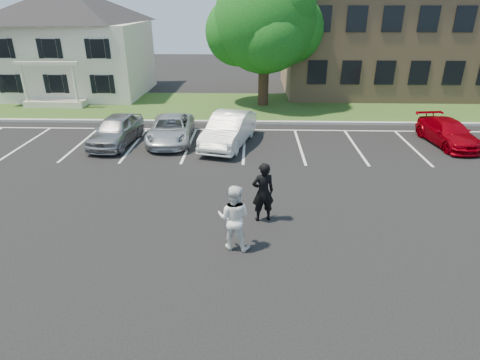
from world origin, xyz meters
The scene contains 13 objects.
ground_plane centered at (0.00, 0.00, 0.00)m, with size 90.00×90.00×0.00m, color black.
curb centered at (0.00, 12.00, 0.07)m, with size 40.00×0.30×0.15m, color gray.
grass_strip centered at (0.00, 16.00, 0.04)m, with size 44.00×8.00×0.08m, color #224915.
stall_lines centered at (1.40, 8.95, 0.01)m, with size 34.00×5.36×0.01m.
house centered at (-13.00, 19.97, 3.83)m, with size 10.30×9.22×7.60m.
office_building centered at (14.00, 21.99, 4.16)m, with size 22.40×10.40×8.30m.
tree centered at (1.21, 16.53, 5.35)m, with size 7.80×7.20×8.80m.
man_black_suit centered at (0.76, 0.56, 1.02)m, with size 0.75×0.49×2.04m, color black.
man_white_shirt centered at (-0.11, -1.11, 1.01)m, with size 0.98×0.76×2.02m, color white.
car_silver_west centered at (-6.47, 8.09, 0.73)m, with size 1.74×4.31×1.47m, color #9F9FA3.
car_silver_minivan centered at (-3.81, 8.62, 0.64)m, with size 2.13×4.61×1.28m, color silver.
car_white_sedan centered at (-0.78, 8.12, 0.80)m, with size 1.69×4.85×1.60m, color white.
car_red_compact centered at (10.28, 8.53, 0.62)m, with size 1.73×4.24×1.23m, color #8E000B.
Camera 1 is at (0.37, -11.17, 6.75)m, focal length 30.00 mm.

